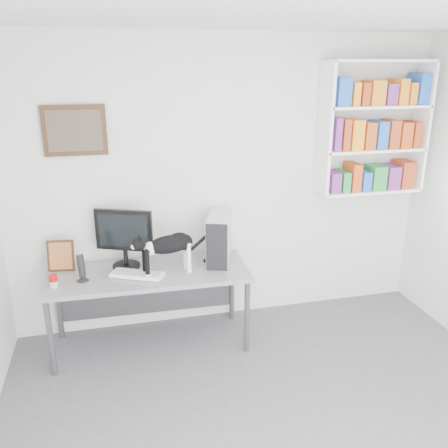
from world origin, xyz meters
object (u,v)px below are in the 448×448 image
at_px(desk, 150,308).
at_px(monitor, 124,238).
at_px(keyboard, 137,274).
at_px(soup_can, 53,281).
at_px(cat, 168,254).
at_px(pc_tower, 219,239).
at_px(speaker, 81,268).
at_px(bookshelf, 374,128).
at_px(leaning_print, 61,255).

relative_size(desk, monitor, 3.19).
bearing_deg(keyboard, soup_can, -150.36).
bearing_deg(cat, soup_can, 167.60).
bearing_deg(desk, soup_can, -169.97).
height_order(pc_tower, speaker, pc_tower).
xyz_separation_m(monitor, keyboard, (0.08, -0.22, -0.25)).
relative_size(speaker, cat, 0.40).
relative_size(bookshelf, pc_tower, 2.86).
height_order(desk, pc_tower, pc_tower).
bearing_deg(monitor, desk, -16.75).
bearing_deg(bookshelf, keyboard, -172.26).
distance_m(speaker, soup_can, 0.24).
height_order(bookshelf, cat, bookshelf).
bearing_deg(monitor, leaning_print, -164.16).
bearing_deg(speaker, soup_can, 172.64).
xyz_separation_m(bookshelf, soup_can, (-2.95, -0.35, -1.08)).
distance_m(leaning_print, soup_can, 0.35).
xyz_separation_m(speaker, leaning_print, (-0.18, 0.27, 0.02)).
bearing_deg(pc_tower, soup_can, -152.95).
distance_m(soup_can, cat, 0.95).
relative_size(bookshelf, leaning_print, 4.43).
relative_size(bookshelf, keyboard, 2.81).
relative_size(monitor, soup_can, 5.36).
xyz_separation_m(monitor, leaning_print, (-0.55, 0.07, -0.13)).
bearing_deg(cat, speaker, 162.93).
bearing_deg(desk, keyboard, -142.12).
height_order(keyboard, leaning_print, leaning_print).
height_order(keyboard, soup_can, soup_can).
bearing_deg(leaning_print, desk, -8.89).
height_order(pc_tower, cat, pc_tower).
bearing_deg(keyboard, pc_tower, 37.47).
relative_size(monitor, pc_tower, 1.25).
bearing_deg(pc_tower, cat, -140.28).
height_order(desk, soup_can, soup_can).
xyz_separation_m(speaker, soup_can, (-0.22, -0.06, -0.07)).
bearing_deg(pc_tower, bookshelf, 25.08).
distance_m(bookshelf, soup_can, 3.16).
distance_m(keyboard, pc_tower, 0.79).
distance_m(monitor, leaning_print, 0.57).
xyz_separation_m(keyboard, cat, (0.27, -0.03, 0.17)).
relative_size(leaning_print, soup_can, 2.77).
xyz_separation_m(monitor, soup_can, (-0.59, -0.26, -0.22)).
xyz_separation_m(desk, pc_tower, (0.65, 0.08, 0.58)).
relative_size(keyboard, speaker, 1.85).
height_order(desk, keyboard, keyboard).
distance_m(desk, monitor, 0.67).
distance_m(monitor, soup_can, 0.68).
bearing_deg(monitor, speaker, -128.43).
xyz_separation_m(bookshelf, desk, (-2.19, -0.24, -1.49)).
distance_m(monitor, speaker, 0.44).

